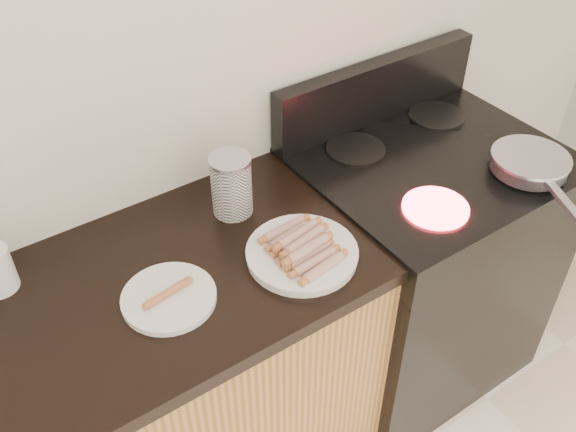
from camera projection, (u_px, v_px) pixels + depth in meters
wall_back at (127, 67)px, 1.53m from camera, size 4.00×0.04×2.60m
stove at (416, 267)px, 2.21m from camera, size 0.76×0.65×0.91m
stove_panel at (376, 90)px, 2.03m from camera, size 0.76×0.06×0.20m
burner_near_left at (435, 208)px, 1.73m from camera, size 0.18×0.18×0.01m
burner_near_right at (519, 166)px, 1.88m from camera, size 0.18×0.18×0.01m
burner_far_left at (356, 149)px, 1.94m from camera, size 0.18×0.18×0.01m
burner_far_right at (437, 116)px, 2.09m from camera, size 0.18×0.18×0.01m
frying_pan at (530, 163)px, 1.84m from camera, size 0.24×0.37×0.05m
main_plate at (302, 255)px, 1.60m from camera, size 0.36×0.36×0.02m
side_plate at (169, 298)px, 1.49m from camera, size 0.23×0.23×0.02m
hotdog_pile at (302, 246)px, 1.58m from camera, size 0.12×0.21×0.05m
plain_sausages at (168, 293)px, 1.48m from camera, size 0.12×0.04×0.02m
canister at (231, 185)px, 1.69m from camera, size 0.11×0.11×0.17m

